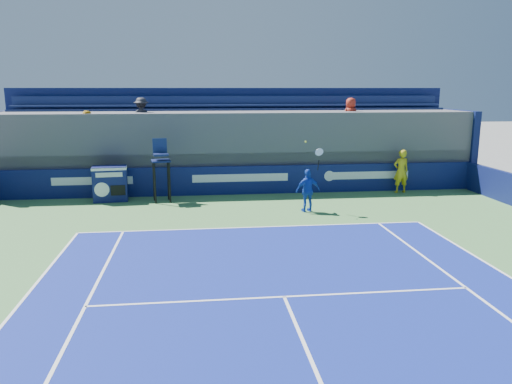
{
  "coord_description": "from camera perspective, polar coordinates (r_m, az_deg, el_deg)",
  "views": [
    {
      "loc": [
        -1.77,
        -3.41,
        4.37
      ],
      "look_at": [
        0.0,
        11.5,
        1.25
      ],
      "focal_mm": 35.0,
      "sensor_mm": 36.0,
      "label": 1
    }
  ],
  "objects": [
    {
      "name": "stadium_seating",
      "position": [
        22.76,
        -2.32,
        5.35
      ],
      "size": [
        21.0,
        4.05,
        4.4
      ],
      "color": "#4C4D51",
      "rests_on": "ground"
    },
    {
      "name": "back_hoarding",
      "position": [
        20.93,
        -1.8,
        1.36
      ],
      "size": [
        20.4,
        0.21,
        1.2
      ],
      "color": "#0D154D",
      "rests_on": "ground"
    },
    {
      "name": "match_clock",
      "position": [
        20.39,
        -16.33,
        1.02
      ],
      "size": [
        1.38,
        0.85,
        1.4
      ],
      "color": "#0F144B",
      "rests_on": "ground"
    },
    {
      "name": "tennis_player",
      "position": [
        17.95,
        5.95,
        0.19
      ],
      "size": [
        0.99,
        0.53,
        2.57
      ],
      "color": "#163DB4",
      "rests_on": "apron"
    },
    {
      "name": "umpire_chair",
      "position": [
        19.71,
        -10.82,
        3.24
      ],
      "size": [
        0.8,
        0.8,
        2.48
      ],
      "color": "black",
      "rests_on": "ground"
    },
    {
      "name": "ball_person",
      "position": [
        22.03,
        16.24,
        2.31
      ],
      "size": [
        0.71,
        0.49,
        1.85
      ],
      "primitive_type": "imported",
      "rotation": [
        0.0,
        0.0,
        3.22
      ],
      "color": "gold",
      "rests_on": "apron"
    }
  ]
}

